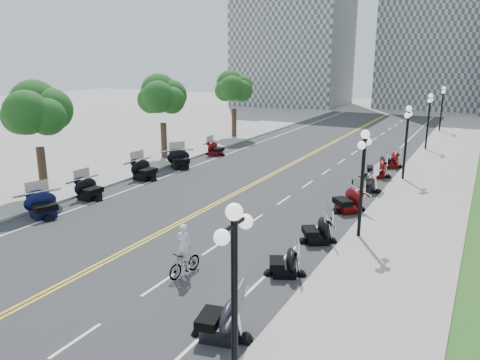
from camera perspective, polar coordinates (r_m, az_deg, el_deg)
The scene contains 48 objects.
ground at distance 22.71m, azimuth -10.14°, elevation -6.60°, with size 160.00×160.00×0.00m, color gray.
road at distance 30.76m, azimuth 1.34°, elevation -0.66°, with size 16.00×90.00×0.01m, color #333335.
centerline_yellow_a at distance 30.81m, azimuth 1.14°, elevation -0.62°, with size 0.12×90.00×0.00m, color yellow.
centerline_yellow_b at distance 30.70m, azimuth 1.54°, elevation -0.67°, with size 0.12×90.00×0.00m, color yellow.
edge_line_north at distance 28.58m, azimuth 12.89°, elevation -2.23°, with size 0.12×90.00×0.00m, color white.
edge_line_south at distance 34.01m, azimuth -8.35°, elevation 0.70°, with size 0.12×90.00×0.00m, color white.
lane_dash_4 at distance 15.51m, azimuth -19.38°, elevation -17.95°, with size 0.12×2.00×0.00m, color white.
lane_dash_5 at distance 18.02m, azimuth -9.89°, elevation -12.43°, with size 0.12×2.00×0.00m, color white.
lane_dash_6 at distance 21.00m, azimuth -3.16°, elevation -8.16°, with size 0.12×2.00×0.00m, color white.
lane_dash_7 at distance 24.27m, azimuth 1.73°, elevation -4.92°, with size 0.12×2.00×0.00m, color white.
lane_dash_8 at distance 27.73m, azimuth 5.40°, elevation -2.44°, with size 0.12×2.00×0.00m, color white.
lane_dash_9 at distance 31.32m, azimuth 8.23°, elevation -0.51°, with size 0.12×2.00×0.00m, color white.
lane_dash_10 at distance 35.01m, azimuth 10.46°, elevation 1.02°, with size 0.12×2.00×0.00m, color white.
lane_dash_11 at distance 38.75m, azimuth 12.28°, elevation 2.25°, with size 0.12×2.00×0.00m, color white.
lane_dash_12 at distance 42.54m, azimuth 13.77°, elevation 3.26°, with size 0.12×2.00×0.00m, color white.
lane_dash_13 at distance 46.37m, azimuth 15.02°, elevation 4.11°, with size 0.12×2.00×0.00m, color white.
lane_dash_14 at distance 50.22m, azimuth 16.08°, elevation 4.82°, with size 0.12×2.00×0.00m, color white.
lane_dash_15 at distance 54.09m, azimuth 16.99°, elevation 5.43°, with size 0.12×2.00×0.00m, color white.
lane_dash_16 at distance 57.98m, azimuth 17.78°, elevation 5.96°, with size 0.12×2.00×0.00m, color white.
lane_dash_17 at distance 61.89m, azimuth 18.47°, elevation 6.42°, with size 0.12×2.00×0.00m, color white.
lane_dash_18 at distance 65.81m, azimuth 19.08°, elevation 6.83°, with size 0.12×2.00×0.00m, color white.
lane_dash_19 at distance 69.73m, azimuth 19.63°, elevation 7.19°, with size 0.12×2.00×0.00m, color white.
sidewalk_north at distance 27.87m, azimuth 21.04°, elevation -3.17°, with size 5.00×90.00×0.15m, color #9E9991.
sidewalk_south at distance 36.52m, azimuth -13.56°, elevation 1.52°, with size 5.00×90.00×0.15m, color #9E9991.
distant_block_a at distance 84.65m, azimuth 6.56°, elevation 17.94°, with size 18.00×14.00×26.00m, color gray.
distant_block_b at distance 85.30m, azimuth 22.84°, elevation 18.26°, with size 16.00×12.00×30.00m, color gray.
street_lamp_1 at distance 11.20m, azimuth -0.68°, elevation -15.13°, with size 0.50×1.20×4.90m, color black, non-canonical shape.
street_lamp_2 at distance 21.77m, azimuth 14.63°, elevation -0.58°, with size 0.50×1.20×4.90m, color black, non-canonical shape.
street_lamp_3 at distance 33.32m, azimuth 19.56°, elevation 4.27°, with size 0.50×1.20×4.90m, color black, non-canonical shape.
street_lamp_4 at distance 45.11m, azimuth 21.96°, elevation 6.59°, with size 0.50×1.20×4.90m, color black, non-canonical shape.
street_lamp_5 at distance 56.98m, azimuth 23.36°, elevation 7.95°, with size 0.50×1.20×4.90m, color black, non-canonical shape.
tree_2 at distance 29.93m, azimuth -23.54°, elevation 6.96°, with size 4.80×4.80×9.20m, color #235619, non-canonical shape.
tree_3 at distance 38.53m, azimuth -9.45°, elevation 9.46°, with size 4.80×4.80×9.20m, color #235619, non-canonical shape.
tree_4 at distance 48.59m, azimuth -0.74°, elevation 10.71°, with size 4.80×4.80×9.20m, color #235619, non-canonical shape.
motorcycle_n_4 at distance 14.52m, azimuth -2.43°, elevation -16.23°, with size 2.03×2.03×1.42m, color black, non-canonical shape.
motorcycle_n_5 at distance 18.31m, azimuth 5.41°, elevation -9.71°, with size 1.77×1.77×1.24m, color black, non-canonical shape.
motorcycle_n_6 at distance 21.53m, azimuth 9.38°, elevation -5.86°, with size 1.92×1.92×1.35m, color black, non-canonical shape.
motorcycle_n_7 at distance 26.01m, azimuth 13.07°, elevation -2.24°, with size 2.14×2.14×1.50m, color #590A0C, non-canonical shape.
motorcycle_n_8 at distance 30.35m, azimuth 15.06°, elevation 0.08°, with size 2.15×2.15×1.51m, color black, non-canonical shape.
motorcycle_n_9 at distance 34.10m, azimuth 16.37°, elevation 1.53°, with size 2.07×2.07×1.45m, color #590A0C, non-canonical shape.
motorcycle_n_10 at distance 37.40m, azimuth 17.84°, elevation 2.52°, with size 2.03×2.03×1.42m, color #590A0C, non-canonical shape.
motorcycle_s_5 at distance 26.62m, azimuth -22.95°, elevation -2.65°, with size 2.15×2.15×1.50m, color black, non-canonical shape.
motorcycle_s_6 at distance 29.02m, azimuth -17.91°, elevation -0.88°, with size 2.05×2.05×1.44m, color black, non-canonical shape.
motorcycle_s_7 at distance 32.73m, azimuth -11.60°, elevation 1.39°, with size 2.24×2.24×1.57m, color black, non-canonical shape.
motorcycle_s_8 at distance 35.69m, azimuth -7.37°, elevation 2.67°, with size 2.23×2.23×1.56m, color black, non-canonical shape.
motorcycle_s_9 at distance 40.13m, azimuth -3.00°, elevation 3.96°, with size 1.93×1.93×1.35m, color #590A0C, non-canonical shape.
bicycle at distance 18.38m, azimuth -6.76°, elevation -10.02°, with size 0.48×1.69×1.02m, color #A51414.
cyclist_rider at distance 17.84m, azimuth -6.89°, elevation -5.98°, with size 0.64×0.42×1.75m, color silver.
Camera 1 is at (13.27, -16.52, 8.18)m, focal length 35.00 mm.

